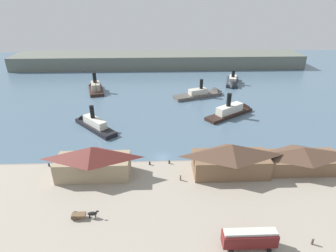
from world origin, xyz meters
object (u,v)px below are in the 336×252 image
object	(u,v)px
mooring_post_west	(49,165)
ferry_near_quay	(92,123)
ferry_shed_west_terminal	(93,161)
mooring_post_center_east	(169,162)
horse_cart	(84,214)
street_tram	(250,238)
mooring_post_east	(150,163)
ferry_shed_east_terminal	(301,158)
pedestrian_near_east_shed	(180,178)
ferry_shed_central_terminal	(231,159)
ferry_moored_east	(96,87)
ferry_outer_harbor	(234,110)
pedestrian_walking_west	(313,241)
ferry_approaching_east	(232,82)
ferry_moored_west	(204,93)

from	to	relation	value
mooring_post_west	ferry_near_quay	distance (m)	26.85
ferry_shed_west_terminal	mooring_post_center_east	size ratio (longest dim) A/B	20.50
horse_cart	street_tram	bearing A→B (deg)	-15.15
horse_cart	mooring_post_west	bearing A→B (deg)	125.29
street_tram	mooring_post_east	world-z (taller)	street_tram
ferry_shed_east_terminal	street_tram	size ratio (longest dim) A/B	2.08
horse_cart	ferry_near_quay	world-z (taller)	ferry_near_quay
mooring_post_east	ferry_near_quay	bearing A→B (deg)	128.42
pedestrian_near_east_shed	ferry_shed_central_terminal	bearing A→B (deg)	11.74
ferry_shed_central_terminal	ferry_moored_east	distance (m)	86.80
horse_cart	ferry_outer_harbor	world-z (taller)	ferry_outer_harbor
mooring_post_east	ferry_moored_east	xyz separation A→B (m)	(-27.61, 67.54, -0.06)
street_tram	horse_cart	xyz separation A→B (m)	(-31.76, 8.60, -1.44)
mooring_post_west	ferry_near_quay	world-z (taller)	ferry_near_quay
mooring_post_center_east	ferry_outer_harbor	bearing A→B (deg)	53.24
ferry_shed_central_terminal	pedestrian_walking_west	bearing A→B (deg)	-66.58
ferry_shed_central_terminal	pedestrian_near_east_shed	xyz separation A→B (m)	(-12.88, -2.68, -3.54)
ferry_shed_central_terminal	ferry_approaching_east	world-z (taller)	ferry_shed_central_terminal
mooring_post_center_east	ferry_approaching_east	xyz separation A→B (m)	(35.68, 73.49, -0.30)
ferry_near_quay	ferry_approaching_east	bearing A→B (deg)	37.43
ferry_shed_west_terminal	ferry_shed_east_terminal	world-z (taller)	ferry_shed_west_terminal
horse_cart	ferry_approaching_east	world-z (taller)	ferry_approaching_east
ferry_shed_central_terminal	mooring_post_center_east	bearing A→B (deg)	162.36
mooring_post_center_east	pedestrian_near_east_shed	bearing A→B (deg)	-71.98
mooring_post_center_east	mooring_post_east	xyz separation A→B (m)	(-5.31, -0.37, 0.00)
street_tram	ferry_outer_harbor	bearing A→B (deg)	78.12
ferry_shed_east_terminal	mooring_post_west	xyz separation A→B (m)	(-66.55, 3.79, -2.84)
horse_cart	ferry_approaching_east	size ratio (longest dim) A/B	0.30
ferry_shed_east_terminal	street_tram	xyz separation A→B (m)	(-20.97, -24.33, -0.93)
mooring_post_west	ferry_approaching_east	distance (m)	100.19
ferry_shed_central_terminal	ferry_moored_west	bearing A→B (deg)	87.03
ferry_outer_harbor	ferry_moored_east	size ratio (longest dim) A/B	1.22
street_tram	ferry_near_quay	bearing A→B (deg)	126.07
pedestrian_walking_west	ferry_shed_east_terminal	bearing A→B (deg)	69.78
ferry_shed_west_terminal	ferry_near_quay	world-z (taller)	ferry_shed_west_terminal
ferry_shed_east_terminal	pedestrian_walking_west	distance (m)	25.84
ferry_shed_central_terminal	mooring_post_east	distance (m)	21.48
ferry_shed_east_terminal	horse_cart	world-z (taller)	ferry_shed_east_terminal
pedestrian_near_east_shed	ferry_near_quay	xyz separation A→B (m)	(-28.73, 33.62, -0.42)
ferry_shed_central_terminal	mooring_post_west	size ratio (longest dim) A/B	21.27
pedestrian_near_east_shed	horse_cart	bearing A→B (deg)	-150.03
ferry_shed_east_terminal	ferry_approaching_east	distance (m)	77.46
mooring_post_west	ferry_moored_west	size ratio (longest dim) A/B	0.04
mooring_post_west	mooring_post_center_east	size ratio (longest dim) A/B	1.00
mooring_post_center_east	ferry_moored_east	size ratio (longest dim) A/B	0.05
ferry_shed_west_terminal	ferry_outer_harbor	bearing A→B (deg)	41.39
horse_cart	mooring_post_center_east	bearing A→B (deg)	46.73
ferry_shed_east_terminal	mooring_post_east	distance (m)	39.81
horse_cart	pedestrian_near_east_shed	world-z (taller)	horse_cart
pedestrian_walking_west	ferry_outer_harbor	xyz separation A→B (m)	(1.39, 63.83, -0.31)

